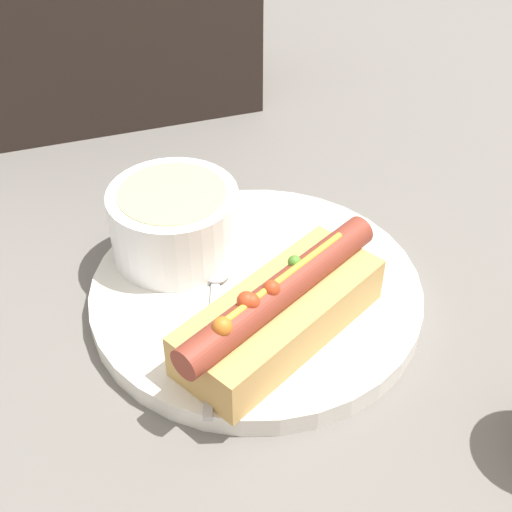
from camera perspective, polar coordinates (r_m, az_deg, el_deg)
name	(u,v)px	position (r m, az deg, el deg)	size (l,w,h in m)	color
ground_plane	(256,301)	(0.59, 0.00, -3.61)	(4.00, 4.00, 0.00)	slate
dinner_plate	(256,293)	(0.58, 0.00, -2.98)	(0.27, 0.27, 0.02)	white
hot_dog	(281,310)	(0.52, 2.00, -4.37)	(0.18, 0.14, 0.06)	tan
soup_bowl	(174,220)	(0.59, -6.55, 2.90)	(0.11, 0.11, 0.06)	white
spoon	(215,290)	(0.57, -3.28, -2.72)	(0.07, 0.16, 0.01)	#B7B7BC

